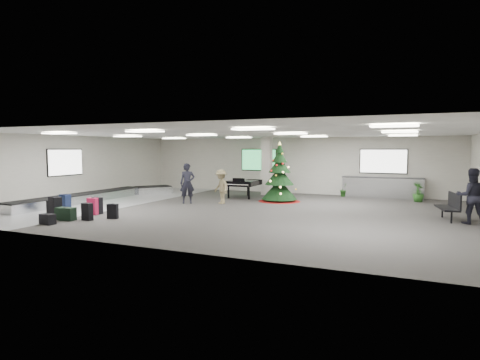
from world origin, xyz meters
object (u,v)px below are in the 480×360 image
at_px(pink_suitcase, 93,206).
at_px(bench, 450,205).
at_px(traveler_bench, 471,196).
at_px(christmas_tree, 279,181).
at_px(potted_plant_left, 344,189).
at_px(potted_plant_right, 418,192).
at_px(traveler_a, 187,183).
at_px(service_counter, 382,187).
at_px(baggage_carousel, 98,196).
at_px(traveler_b, 221,187).
at_px(grand_piano, 243,183).

bearing_deg(pink_suitcase, bench, 15.39).
bearing_deg(traveler_bench, christmas_tree, -27.79).
height_order(bench, potted_plant_left, bench).
xyz_separation_m(traveler_bench, potted_plant_right, (-1.58, 5.54, -0.49)).
bearing_deg(traveler_a, service_counter, 4.57).
xyz_separation_m(baggage_carousel, traveler_b, (6.15, 1.34, 0.58)).
bearing_deg(pink_suitcase, christmas_tree, 48.57).
xyz_separation_m(pink_suitcase, grand_piano, (3.15, 7.40, 0.43)).
bearing_deg(pink_suitcase, traveler_b, 53.91).
distance_m(bench, potted_plant_left, 7.48).
bearing_deg(pink_suitcase, traveler_a, 65.79).
xyz_separation_m(grand_piano, traveler_bench, (10.01, -3.75, 0.19)).
bearing_deg(traveler_b, bench, 30.26).
relative_size(pink_suitcase, christmas_tree, 0.23).
bearing_deg(traveler_a, bench, -32.21).
distance_m(pink_suitcase, traveler_a, 4.61).
relative_size(grand_piano, potted_plant_right, 2.08).
bearing_deg(traveler_bench, traveler_a, -9.39).
bearing_deg(traveler_bench, traveler_b, -12.93).
bearing_deg(service_counter, christmas_tree, -142.04).
xyz_separation_m(grand_piano, bench, (9.43, -3.30, -0.20)).
relative_size(baggage_carousel, bench, 6.01).
bearing_deg(potted_plant_left, traveler_bench, -50.35).
distance_m(baggage_carousel, potted_plant_left, 12.71).
relative_size(baggage_carousel, potted_plant_right, 10.67).
bearing_deg(service_counter, bench, -65.83).
bearing_deg(christmas_tree, grand_piano, 162.54).
distance_m(baggage_carousel, pink_suitcase, 4.57).
bearing_deg(pink_suitcase, traveler_bench, 12.81).
bearing_deg(traveler_b, pink_suitcase, -88.94).
distance_m(traveler_a, traveler_b, 1.59).
height_order(grand_piano, traveler_b, traveler_b).
height_order(pink_suitcase, traveler_bench, traveler_bench).
distance_m(grand_piano, potted_plant_left, 5.43).
relative_size(traveler_a, traveler_bench, 0.99).
xyz_separation_m(bench, traveler_b, (-9.42, 0.69, 0.24)).
relative_size(service_counter, christmas_tree, 1.38).
relative_size(traveler_b, potted_plant_right, 1.75).
relative_size(baggage_carousel, traveler_a, 5.16).
height_order(service_counter, potted_plant_right, service_counter).
xyz_separation_m(service_counter, grand_piano, (-6.70, -2.79, 0.21)).
distance_m(service_counter, potted_plant_right, 2.00).
bearing_deg(pink_suitcase, potted_plant_right, 35.74).
bearing_deg(christmas_tree, traveler_bench, -21.42).
bearing_deg(potted_plant_right, traveler_a, -153.53).
xyz_separation_m(christmas_tree, bench, (7.20, -2.60, -0.45)).
relative_size(service_counter, potted_plant_left, 5.26).
height_order(baggage_carousel, grand_piano, grand_piano).
xyz_separation_m(bench, traveler_a, (-10.90, 0.15, 0.39)).
bearing_deg(traveler_b, potted_plant_right, 62.00).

